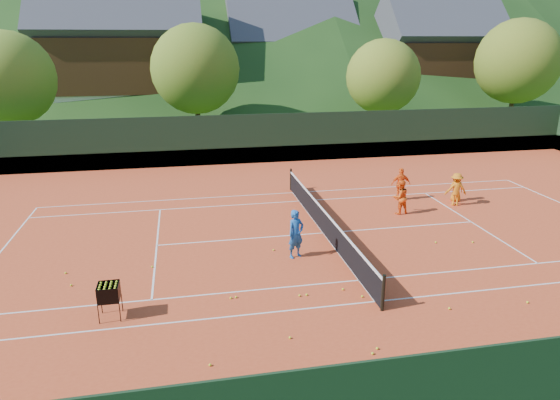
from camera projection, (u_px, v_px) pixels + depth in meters
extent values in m
plane|color=#254B17|center=(323.00, 233.00, 19.64)|extent=(400.00, 400.00, 0.00)
cube|color=#C64220|center=(323.00, 233.00, 19.63)|extent=(40.00, 24.00, 0.02)
imported|color=#1B5BB1|center=(296.00, 234.00, 17.23)|extent=(0.74, 0.64, 1.73)
imported|color=orange|center=(400.00, 197.00, 21.58)|extent=(0.80, 0.67, 1.50)
imported|color=#FF5F16|center=(401.00, 184.00, 23.42)|extent=(0.96, 0.52, 1.55)
imported|color=orange|center=(456.00, 188.00, 23.29)|extent=(0.70, 0.52, 1.30)
imported|color=orange|center=(456.00, 189.00, 22.67)|extent=(1.07, 0.73, 1.51)
sphere|color=#CEEF27|center=(372.00, 353.00, 12.07)|extent=(0.07, 0.07, 0.07)
sphere|color=#CEEF27|center=(152.00, 267.00, 16.65)|extent=(0.07, 0.07, 0.07)
sphere|color=#CEEF27|center=(66.00, 273.00, 16.21)|extent=(0.07, 0.07, 0.07)
sphere|color=#CEEF27|center=(436.00, 242.00, 18.64)|extent=(0.07, 0.07, 0.07)
sphere|color=#CEEF27|center=(528.00, 302.00, 14.41)|extent=(0.07, 0.07, 0.07)
sphere|color=#CEEF27|center=(362.00, 296.00, 14.74)|extent=(0.07, 0.07, 0.07)
sphere|color=#CEEF27|center=(307.00, 295.00, 14.83)|extent=(0.07, 0.07, 0.07)
sphere|color=#CEEF27|center=(231.00, 298.00, 14.65)|extent=(0.07, 0.07, 0.07)
sphere|color=#CEEF27|center=(322.00, 385.00, 10.96)|extent=(0.07, 0.07, 0.07)
sphere|color=#CEEF27|center=(343.00, 289.00, 15.16)|extent=(0.07, 0.07, 0.07)
sphere|color=#CEEF27|center=(473.00, 242.00, 18.66)|extent=(0.07, 0.07, 0.07)
sphere|color=#CEEF27|center=(300.00, 295.00, 14.79)|extent=(0.07, 0.07, 0.07)
sphere|color=#CEEF27|center=(236.00, 297.00, 14.70)|extent=(0.07, 0.07, 0.07)
sphere|color=#CEEF27|center=(290.00, 338.00, 12.71)|extent=(0.07, 0.07, 0.07)
sphere|color=#CEEF27|center=(377.00, 348.00, 12.27)|extent=(0.07, 0.07, 0.07)
sphere|color=#CEEF27|center=(273.00, 250.00, 17.97)|extent=(0.07, 0.07, 0.07)
sphere|color=#CEEF27|center=(449.00, 308.00, 14.08)|extent=(0.07, 0.07, 0.07)
sphere|color=#CEEF27|center=(210.00, 365.00, 11.65)|extent=(0.07, 0.07, 0.07)
sphere|color=#CEEF27|center=(453.00, 358.00, 11.91)|extent=(0.07, 0.07, 0.07)
sphere|color=#CEEF27|center=(71.00, 285.00, 15.41)|extent=(0.07, 0.07, 0.07)
cube|color=silver|center=(375.00, 301.00, 14.51)|extent=(23.77, 0.06, 0.00)
cube|color=silver|center=(293.00, 193.00, 24.75)|extent=(23.77, 0.06, 0.00)
cube|color=white|center=(359.00, 280.00, 15.79)|extent=(23.77, 0.06, 0.00)
cube|color=white|center=(299.00, 201.00, 23.47)|extent=(23.77, 0.06, 0.00)
cube|color=white|center=(157.00, 245.00, 18.45)|extent=(0.06, 8.23, 0.00)
cube|color=white|center=(471.00, 222.00, 20.81)|extent=(0.06, 8.23, 0.00)
cube|color=white|center=(323.00, 233.00, 19.63)|extent=(12.80, 0.06, 0.00)
cube|color=white|center=(323.00, 233.00, 19.63)|extent=(0.06, 10.97, 0.00)
cube|color=black|center=(324.00, 222.00, 19.49)|extent=(0.03, 11.97, 0.90)
cube|color=white|center=(324.00, 211.00, 19.35)|extent=(0.05, 11.97, 0.06)
cylinder|color=black|center=(383.00, 293.00, 13.88)|extent=(0.10, 0.10, 1.10)
cylinder|color=black|center=(291.00, 179.00, 25.04)|extent=(0.10, 0.10, 1.10)
cube|color=black|center=(270.00, 138.00, 30.36)|extent=(40.00, 0.05, 3.00)
cube|color=#1A5C29|center=(270.00, 154.00, 30.67)|extent=(40.40, 0.05, 1.00)
cylinder|color=black|center=(99.00, 315.00, 13.30)|extent=(0.02, 0.02, 0.55)
cylinder|color=black|center=(120.00, 313.00, 13.41)|extent=(0.02, 0.02, 0.55)
cylinder|color=black|center=(101.00, 304.00, 13.82)|extent=(0.02, 0.02, 0.55)
cylinder|color=black|center=(122.00, 302.00, 13.92)|extent=(0.02, 0.02, 0.55)
cube|color=black|center=(110.00, 299.00, 13.53)|extent=(0.55, 0.55, 0.02)
cube|color=black|center=(107.00, 297.00, 13.20)|extent=(0.55, 0.02, 0.45)
cube|color=black|center=(110.00, 287.00, 13.71)|extent=(0.55, 0.02, 0.45)
cube|color=black|center=(98.00, 293.00, 13.41)|extent=(0.02, 0.55, 0.45)
cube|color=black|center=(119.00, 291.00, 13.51)|extent=(0.02, 0.55, 0.45)
sphere|color=#CCE526|center=(99.00, 290.00, 13.17)|extent=(0.07, 0.07, 0.07)
sphere|color=#CCE526|center=(100.00, 288.00, 13.30)|extent=(0.07, 0.07, 0.07)
sphere|color=#CCE526|center=(100.00, 285.00, 13.42)|extent=(0.07, 0.07, 0.07)
sphere|color=#CCE526|center=(101.00, 283.00, 13.55)|extent=(0.07, 0.07, 0.07)
sphere|color=#CCE526|center=(104.00, 290.00, 13.19)|extent=(0.07, 0.07, 0.07)
sphere|color=#CCE526|center=(105.00, 287.00, 13.32)|extent=(0.07, 0.07, 0.07)
sphere|color=#CCE526|center=(106.00, 285.00, 13.45)|extent=(0.07, 0.07, 0.07)
sphere|color=#CCE526|center=(106.00, 282.00, 13.58)|extent=(0.07, 0.07, 0.07)
sphere|color=#CCE526|center=(110.00, 289.00, 13.22)|extent=(0.07, 0.07, 0.07)
sphere|color=#CCE526|center=(110.00, 287.00, 13.35)|extent=(0.07, 0.07, 0.07)
sphere|color=#CCE526|center=(111.00, 284.00, 13.48)|extent=(0.07, 0.07, 0.07)
sphere|color=#CCE526|center=(111.00, 282.00, 13.60)|extent=(0.07, 0.07, 0.07)
sphere|color=#CCE526|center=(115.00, 289.00, 13.25)|extent=(0.07, 0.07, 0.07)
sphere|color=#CCE526|center=(116.00, 286.00, 13.37)|extent=(0.07, 0.07, 0.07)
sphere|color=#CCE526|center=(116.00, 284.00, 13.50)|extent=(0.07, 0.07, 0.07)
sphere|color=#CCE526|center=(117.00, 282.00, 13.63)|extent=(0.07, 0.07, 0.07)
cube|color=beige|center=(127.00, 106.00, 45.33)|extent=(12.00, 9.00, 2.88)
cube|color=#3A200F|center=(123.00, 64.00, 44.19)|extent=(12.24, 9.18, 4.48)
cube|color=#3E3E46|center=(120.00, 31.00, 43.31)|extent=(13.80, 9.93, 9.93)
cube|color=beige|center=(289.00, 99.00, 52.07)|extent=(11.00, 8.00, 2.52)
cube|color=#39210F|center=(290.00, 67.00, 51.08)|extent=(11.22, 8.16, 3.92)
cube|color=#3F3F47|center=(290.00, 41.00, 50.29)|extent=(12.65, 8.82, 8.82)
cube|color=beige|center=(432.00, 100.00, 50.90)|extent=(10.00, 8.00, 2.70)
cube|color=#3A1E0F|center=(435.00, 65.00, 49.84)|extent=(10.20, 8.16, 4.20)
cube|color=#404048|center=(437.00, 36.00, 49.00)|extent=(11.50, 8.82, 8.82)
cylinder|color=#3C2718|center=(17.00, 133.00, 33.05)|extent=(0.36, 0.36, 2.70)
sphere|color=#497920|center=(8.00, 78.00, 31.96)|extent=(6.00, 6.00, 6.00)
cylinder|color=#41281A|center=(198.00, 121.00, 37.11)|extent=(0.36, 0.36, 2.88)
sphere|color=#446F1D|center=(196.00, 69.00, 35.95)|extent=(6.40, 6.40, 6.40)
cylinder|color=#402819|center=(380.00, 120.00, 38.82)|extent=(0.36, 0.36, 2.52)
sphere|color=#51751F|center=(383.00, 77.00, 37.80)|extent=(5.60, 5.60, 5.60)
cylinder|color=#402919|center=(511.00, 111.00, 41.89)|extent=(0.36, 0.36, 3.06)
sphere|color=#4C6D1D|center=(518.00, 61.00, 40.66)|extent=(6.80, 6.80, 6.80)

